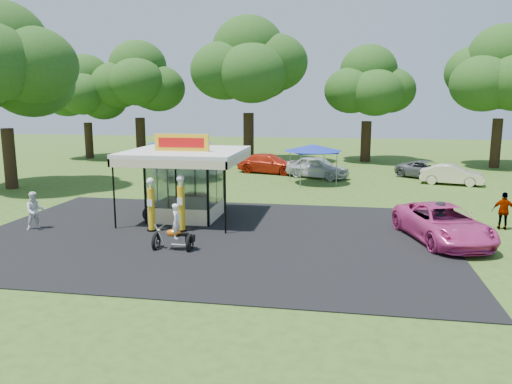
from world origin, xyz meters
TOP-DOWN VIEW (x-y plane):
  - ground at (0.00, 0.00)m, footprint 120.00×120.00m
  - asphalt_apron at (0.00, 2.00)m, footprint 20.00×14.00m
  - gas_station_kiosk at (-2.00, 4.99)m, footprint 5.40×5.40m
  - gas_pump_left at (-2.77, 2.33)m, footprint 0.45×0.45m
  - gas_pump_right at (-1.46, 2.51)m, footprint 0.48×0.48m
  - motorcycle at (-0.80, -0.20)m, footprint 1.62×0.78m
  - spare_tires at (-3.41, 3.90)m, footprint 0.99×0.73m
  - a_frame_sign at (9.81, 1.33)m, footprint 0.58×0.60m
  - kiosk_car at (-2.00, 7.20)m, footprint 2.82×1.13m
  - pink_sedan at (9.60, 2.91)m, footprint 3.91×5.92m
  - spectator_west at (-8.01, 1.72)m, footprint 1.07×1.06m
  - spectator_east_a at (9.50, 3.10)m, footprint 1.19×0.91m
  - spectator_east_b at (12.67, 5.38)m, footprint 1.06×0.59m
  - bg_car_a at (-6.13, 17.58)m, footprint 5.01×2.75m
  - bg_car_b at (-0.24, 21.05)m, footprint 5.64×3.45m
  - bg_car_c at (3.65, 19.14)m, footprint 5.11×3.77m
  - bg_car_d at (11.69, 20.28)m, footprint 4.92×4.62m
  - bg_car_e at (12.93, 17.76)m, footprint 4.36×2.38m
  - tent_west at (-6.05, 16.26)m, footprint 4.58×4.58m
  - tent_east at (3.44, 16.45)m, footprint 3.94×3.94m
  - oak_far_a at (-19.58, 28.33)m, footprint 8.37×8.37m
  - oak_far_b at (-14.34, 28.95)m, footprint 9.38×9.38m
  - oak_far_c at (-3.22, 27.81)m, footprint 11.00×11.00m
  - oak_far_d at (7.60, 30.24)m, footprint 8.86×8.86m
  - oak_far_e at (18.41, 27.66)m, footprint 9.82×9.82m
  - oak_near at (-16.00, 11.19)m, footprint 10.12×10.12m

SIDE VIEW (x-z plane):
  - ground at x=0.00m, z-range 0.00..0.00m
  - asphalt_apron at x=0.00m, z-range 0.00..0.04m
  - spare_tires at x=-3.41m, z-range -0.01..0.80m
  - kiosk_car at x=-2.00m, z-range 0.00..0.96m
  - a_frame_sign at x=9.81m, z-range 0.01..0.97m
  - bg_car_d at x=11.69m, z-range 0.00..1.29m
  - bg_car_e at x=12.93m, z-range 0.00..1.36m
  - motorcycle at x=-0.80m, z-range -0.21..1.71m
  - pink_sedan at x=9.60m, z-range 0.00..1.51m
  - bg_car_b at x=-0.24m, z-range 0.00..1.53m
  - bg_car_a at x=-6.13m, z-range 0.00..1.57m
  - bg_car_c at x=3.65m, z-range 0.00..1.62m
  - spectator_east_a at x=9.50m, z-range 0.00..1.62m
  - spectator_east_b at x=12.67m, z-range 0.00..1.71m
  - spectator_west at x=-8.01m, z-range 0.00..1.74m
  - gas_pump_left at x=-2.77m, z-range -0.05..2.37m
  - gas_pump_right at x=-1.46m, z-range -0.05..2.50m
  - gas_station_kiosk at x=-2.00m, z-range -0.31..3.87m
  - tent_east at x=3.44m, z-range 1.11..3.87m
  - tent_west at x=-6.05m, z-range 1.30..4.50m
  - oak_far_a at x=-19.58m, z-range 1.35..11.28m
  - oak_far_d at x=7.60m, z-range 1.45..11.99m
  - oak_far_b at x=-14.34m, z-range 1.55..12.73m
  - oak_near at x=-16.00m, z-range 1.48..13.13m
  - oak_far_e at x=18.41m, z-range 1.62..13.31m
  - oak_far_c at x=-3.22m, z-range 1.74..14.71m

